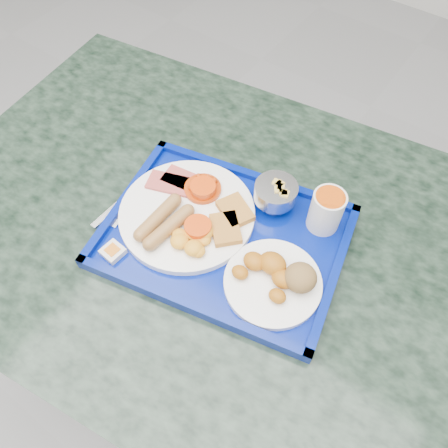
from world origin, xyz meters
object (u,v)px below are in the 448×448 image
at_px(juice_cup, 326,210).
at_px(fruit_bowl, 276,193).
at_px(tray, 224,237).
at_px(bread_plate, 277,278).
at_px(main_plate, 189,215).
at_px(table, 223,275).

bearing_deg(juice_cup, fruit_bowl, -171.86).
xyz_separation_m(tray, bread_plate, (0.14, -0.03, 0.02)).
bearing_deg(juice_cup, bread_plate, -91.71).
xyz_separation_m(tray, main_plate, (-0.08, -0.01, 0.02)).
bearing_deg(fruit_bowl, table, -118.88).
bearing_deg(juice_cup, tray, -136.11).
distance_m(bread_plate, fruit_bowl, 0.18).
bearing_deg(fruit_bowl, main_plate, -132.03).
relative_size(tray, fruit_bowl, 6.03).
xyz_separation_m(table, fruit_bowl, (0.06, 0.10, 0.26)).
bearing_deg(juice_cup, table, -143.67).
bearing_deg(main_plate, table, 24.55).
relative_size(table, juice_cup, 15.51).
bearing_deg(bread_plate, fruit_bowl, 123.35).
relative_size(table, main_plate, 5.07).
distance_m(table, juice_cup, 0.33).
bearing_deg(bread_plate, juice_cup, 88.29).
height_order(main_plate, bread_plate, bread_plate).
height_order(tray, juice_cup, juice_cup).
xyz_separation_m(table, juice_cup, (0.16, 0.12, 0.26)).
bearing_deg(juice_cup, main_plate, -146.64).
bearing_deg(fruit_bowl, juice_cup, 8.14).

